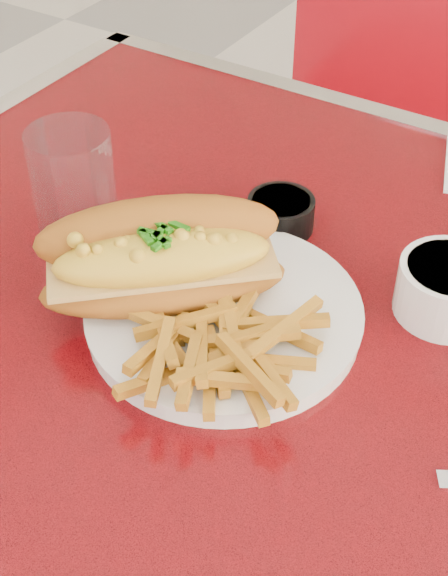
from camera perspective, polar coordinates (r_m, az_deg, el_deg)
The scene contains 8 objects.
diner_table at distance 0.79m, azimuth 11.10°, elevation -14.50°, with size 1.23×0.83×0.77m.
dinner_plate at distance 0.69m, azimuth -0.00°, elevation -1.89°, with size 0.29×0.29×0.02m.
mac_hoagie at distance 0.68m, azimuth -4.48°, elevation 2.16°, with size 0.23×0.22×0.09m.
fries_pile at distance 0.63m, azimuth -0.44°, elevation -3.94°, with size 0.12×0.11×0.04m, color orange, non-canonical shape.
fork at distance 0.68m, azimuth 4.70°, elevation -2.40°, with size 0.04×0.14×0.00m.
gravy_ramekin at distance 0.72m, azimuth 15.65°, elevation 0.03°, with size 0.11×0.11×0.05m.
sauce_cup_left at distance 0.80m, azimuth 4.06°, elevation 5.40°, with size 0.08×0.08×0.03m.
water_tumbler at distance 0.75m, azimuth -10.52°, elevation 6.43°, with size 0.08×0.08×0.13m, color #AECADF.
Camera 1 is at (0.10, -0.45, 1.25)m, focal length 50.00 mm.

